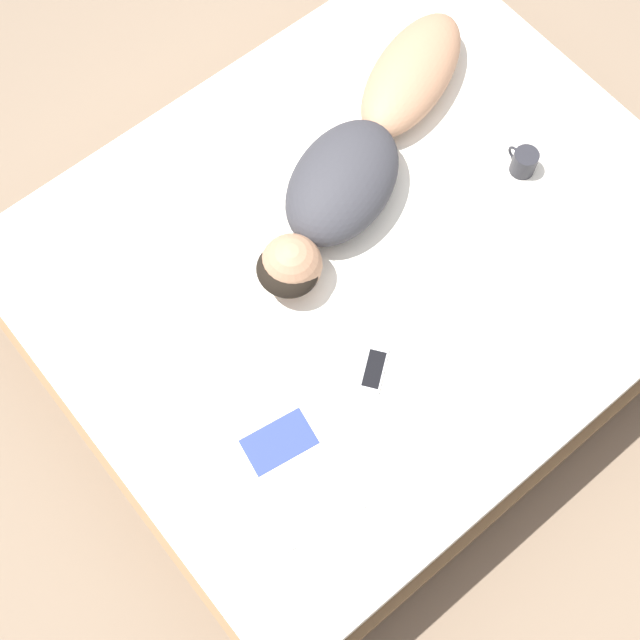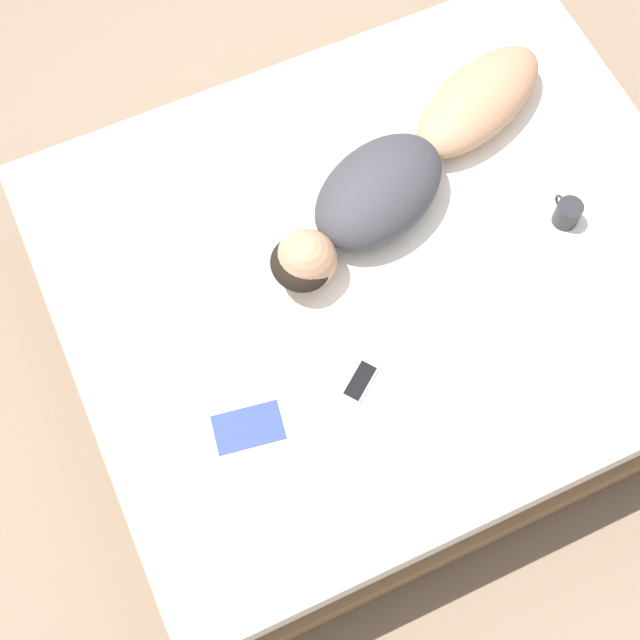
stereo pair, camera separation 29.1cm
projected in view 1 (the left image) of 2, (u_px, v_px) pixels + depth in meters
ground_plane at (361, 309)px, 3.57m from camera, size 12.00×12.00×0.00m
bed at (364, 281)px, 3.32m from camera, size 1.90×2.29×0.54m
person at (360, 155)px, 3.10m from camera, size 0.71×1.31×0.22m
open_magazine at (294, 469)px, 2.77m from camera, size 0.46×0.38×0.01m
coffee_mug at (524, 162)px, 3.14m from camera, size 0.12×0.09×0.10m
cell_phone at (374, 369)px, 2.89m from camera, size 0.15×0.17×0.01m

